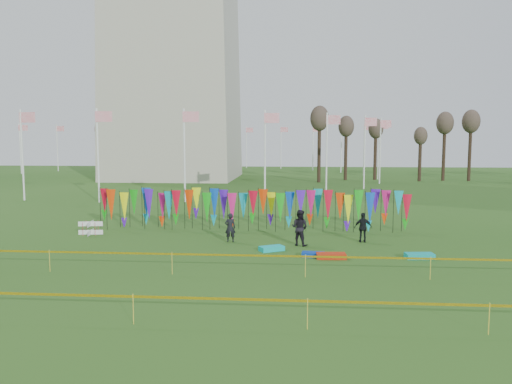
# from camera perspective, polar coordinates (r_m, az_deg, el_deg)

# --- Properties ---
(ground) EXTENTS (160.00, 160.00, 0.00)m
(ground) POSITION_cam_1_polar(r_m,az_deg,el_deg) (22.07, -2.82, -7.99)
(ground) COLOR #254F16
(ground) RESTS_ON ground
(flagpole_ring) EXTENTS (57.40, 56.16, 8.00)m
(flagpole_ring) POSITION_cam_1_polar(r_m,az_deg,el_deg) (71.25, -9.09, 4.80)
(flagpole_ring) COLOR white
(flagpole_ring) RESTS_ON ground
(banner_row) EXTENTS (18.64, 0.64, 2.33)m
(banner_row) POSITION_cam_1_polar(r_m,az_deg,el_deg) (29.56, -0.32, -1.56)
(banner_row) COLOR black
(banner_row) RESTS_ON ground
(caution_tape_near) EXTENTS (26.00, 0.02, 0.90)m
(caution_tape_near) POSITION_cam_1_polar(r_m,az_deg,el_deg) (19.80, -4.29, -7.29)
(caution_tape_near) COLOR yellow
(caution_tape_near) RESTS_ON ground
(caution_tape_far) EXTENTS (26.00, 0.02, 0.90)m
(caution_tape_far) POSITION_cam_1_polar(r_m,az_deg,el_deg) (14.68, -7.60, -12.07)
(caution_tape_far) COLOR yellow
(caution_tape_far) RESTS_ON ground
(box_kite) EXTENTS (0.69, 0.69, 0.77)m
(box_kite) POSITION_cam_1_polar(r_m,az_deg,el_deg) (29.65, -18.38, -3.93)
(box_kite) COLOR red
(box_kite) RESTS_ON ground
(person_left) EXTENTS (0.61, 0.48, 1.53)m
(person_left) POSITION_cam_1_polar(r_m,az_deg,el_deg) (26.13, -2.97, -4.09)
(person_left) COLOR black
(person_left) RESTS_ON ground
(person_mid) EXTENTS (1.04, 0.89, 1.82)m
(person_mid) POSITION_cam_1_polar(r_m,az_deg,el_deg) (25.32, 5.02, -4.08)
(person_mid) COLOR black
(person_mid) RESTS_ON ground
(person_right) EXTENTS (0.92, 0.54, 1.55)m
(person_right) POSITION_cam_1_polar(r_m,az_deg,el_deg) (26.63, 12.15, -3.99)
(person_right) COLOR black
(person_right) RESTS_ON ground
(kite_bag_turquoise) EXTENTS (1.30, 1.08, 0.23)m
(kite_bag_turquoise) POSITION_cam_1_polar(r_m,az_deg,el_deg) (24.17, 1.80, -6.47)
(kite_bag_turquoise) COLOR #0DC8C5
(kite_bag_turquoise) RESTS_ON ground
(kite_bag_blue) EXTENTS (1.07, 0.64, 0.21)m
(kite_bag_blue) POSITION_cam_1_polar(r_m,az_deg,el_deg) (23.10, 6.54, -7.11)
(kite_bag_blue) COLOR #0A39AE
(kite_bag_blue) RESTS_ON ground
(kite_bag_red) EXTENTS (1.34, 0.68, 0.24)m
(kite_bag_red) POSITION_cam_1_polar(r_m,az_deg,el_deg) (22.88, 8.57, -7.23)
(kite_bag_red) COLOR red
(kite_bag_red) RESTS_ON ground
(kite_bag_teal) EXTENTS (1.31, 0.73, 0.24)m
(kite_bag_teal) POSITION_cam_1_polar(r_m,az_deg,el_deg) (23.80, 18.18, -6.95)
(kite_bag_teal) COLOR #0CAFAF
(kite_bag_teal) RESTS_ON ground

